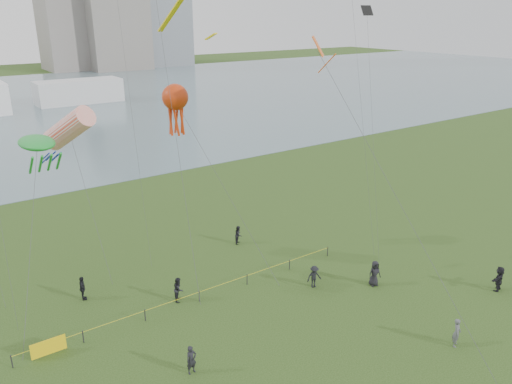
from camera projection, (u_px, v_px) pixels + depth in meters
ground_plane at (361, 380)px, 27.25m from camera, size 400.00×400.00×0.00m
lake at (10, 108)px, 104.31m from camera, size 400.00×120.00×0.08m
building_mid at (112, 12)px, 170.41m from camera, size 20.00×20.00×38.00m
building_low at (67, 27)px, 169.19m from camera, size 16.00×18.00×28.00m
pavilion_right at (79, 91)px, 109.46m from camera, size 18.00×7.00×5.00m
fence at (113, 324)px, 31.19m from camera, size 24.07×0.07×1.05m
kite_flyer at (457, 332)px, 29.81m from camera, size 0.80×0.71×1.83m
spectator_a at (179, 289)px, 34.54m from camera, size 1.03×1.08×1.75m
spectator_b at (314, 277)px, 36.21m from camera, size 1.23×0.89×1.71m
spectator_c at (83, 288)px, 34.62m from camera, size 0.65×1.11×1.78m
spectator_d at (375, 273)px, 36.44m from camera, size 1.07×0.84×1.94m
spectator_e at (499, 279)px, 35.78m from camera, size 1.83×0.95×1.88m
spectator_f at (191, 360)px, 27.56m from camera, size 0.66×0.47×1.71m
spectator_g at (239, 235)px, 43.13m from camera, size 0.99×0.98×1.62m
kite_windsock at (69, 129)px, 35.90m from camera, size 4.15×6.61×12.89m
kite_creature at (37, 143)px, 32.01m from camera, size 4.84×8.40×11.45m
kite_octopus at (175, 98)px, 37.89m from camera, size 4.05×10.47×13.88m
kite_delta at (326, 62)px, 31.65m from camera, size 1.58×15.93×17.54m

